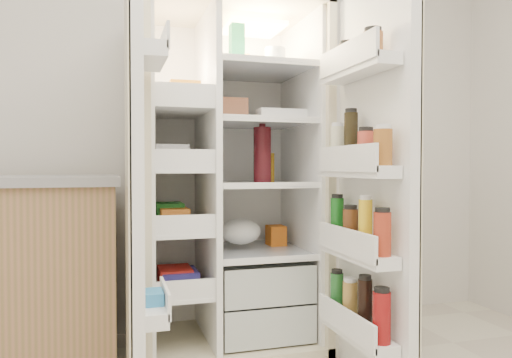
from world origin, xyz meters
name	(u,v)px	position (x,y,z in m)	size (l,w,h in m)	color
wall_back	(192,103)	(0.00, 2.00, 1.35)	(4.00, 0.02, 2.70)	silver
refrigerator	(228,208)	(0.14, 1.65, 0.75)	(0.92, 0.70, 1.80)	beige
freezer_door	(135,187)	(-0.38, 1.05, 0.89)	(0.15, 0.40, 1.72)	white
fridge_door	(371,189)	(0.60, 0.96, 0.87)	(0.17, 0.58, 1.72)	white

